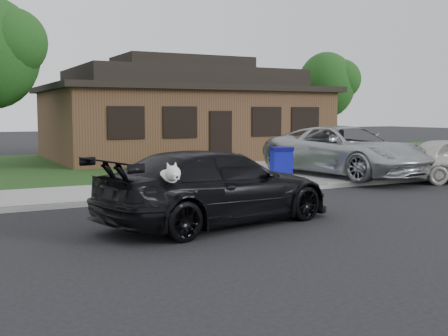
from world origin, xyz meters
name	(u,v)px	position (x,y,z in m)	size (l,w,h in m)	color
ground	(286,220)	(0.00, 0.00, 0.00)	(120.00, 120.00, 0.00)	black
sidewalk	(190,188)	(0.00, 5.00, 0.06)	(60.00, 3.00, 0.12)	gray
curb	(213,195)	(0.00, 3.50, 0.06)	(60.00, 0.12, 0.12)	gray
lawn	(112,165)	(0.00, 13.00, 0.07)	(60.00, 13.00, 0.13)	#193814
driveway	(275,165)	(6.00, 10.00, 0.07)	(4.50, 13.00, 0.14)	gray
sedan	(217,187)	(-1.47, 0.25, 0.74)	(5.39, 3.10, 1.47)	black
minivan	(345,151)	(5.62, 5.03, 0.95)	(2.70, 5.87, 1.63)	#ADB0B5
recycling_bin	(281,164)	(2.95, 4.78, 0.65)	(0.79, 0.79, 1.05)	#0E139B
house	(183,114)	(4.00, 15.00, 2.13)	(12.60, 8.60, 4.65)	#422B1C
tree_1	(330,84)	(12.14, 14.40, 3.71)	(3.15, 3.00, 5.25)	#332114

